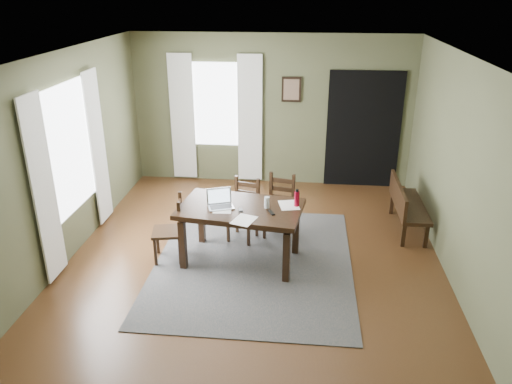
# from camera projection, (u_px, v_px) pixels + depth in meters

# --- Properties ---
(ground) EXTENTS (5.00, 6.00, 0.01)m
(ground) POSITION_uv_depth(u_px,v_px,m) (254.00, 262.00, 6.72)
(ground) COLOR #492C16
(room_shell) EXTENTS (5.02, 6.02, 2.71)m
(room_shell) POSITION_uv_depth(u_px,v_px,m) (253.00, 133.00, 6.02)
(room_shell) COLOR #505436
(room_shell) RESTS_ON ground
(rug) EXTENTS (2.60, 3.20, 0.01)m
(rug) POSITION_uv_depth(u_px,v_px,m) (254.00, 262.00, 6.71)
(rug) COLOR #3F3F3F
(rug) RESTS_ON ground
(dining_table) EXTENTS (1.68, 1.14, 0.79)m
(dining_table) POSITION_uv_depth(u_px,v_px,m) (241.00, 213.00, 6.49)
(dining_table) COLOR black
(dining_table) RESTS_ON rug
(chair_end) EXTENTS (0.46, 0.46, 0.91)m
(chair_end) POSITION_uv_depth(u_px,v_px,m) (171.00, 230.00, 6.62)
(chair_end) COLOR black
(chair_end) RESTS_ON rug
(chair_back_left) EXTENTS (0.49, 0.49, 0.90)m
(chair_back_left) POSITION_uv_depth(u_px,v_px,m) (244.00, 210.00, 7.19)
(chair_back_left) COLOR black
(chair_back_left) RESTS_ON rug
(chair_back_right) EXTENTS (0.47, 0.48, 0.91)m
(chair_back_right) POSITION_uv_depth(u_px,v_px,m) (279.00, 207.00, 7.29)
(chair_back_right) COLOR black
(chair_back_right) RESTS_ON rug
(bench) EXTENTS (0.42, 1.29, 0.73)m
(bench) POSITION_uv_depth(u_px,v_px,m) (405.00, 203.00, 7.45)
(bench) COLOR black
(bench) RESTS_ON ground
(laptop) EXTENTS (0.39, 0.35, 0.22)m
(laptop) POSITION_uv_depth(u_px,v_px,m) (220.00, 202.00, 6.45)
(laptop) COLOR #B7B7BC
(laptop) RESTS_ON dining_table
(computer_mouse) EXTENTS (0.07, 0.10, 0.03)m
(computer_mouse) POSITION_uv_depth(u_px,v_px,m) (241.00, 210.00, 6.32)
(computer_mouse) COLOR #3F3F42
(computer_mouse) RESTS_ON dining_table
(tv_remote) EXTENTS (0.11, 0.16, 0.02)m
(tv_remote) POSITION_uv_depth(u_px,v_px,m) (271.00, 212.00, 6.27)
(tv_remote) COLOR black
(tv_remote) RESTS_ON dining_table
(drinking_glass) EXTENTS (0.07, 0.07, 0.15)m
(drinking_glass) POSITION_uv_depth(u_px,v_px,m) (267.00, 202.00, 6.39)
(drinking_glass) COLOR silver
(drinking_glass) RESTS_ON dining_table
(water_bottle) EXTENTS (0.09, 0.09, 0.23)m
(water_bottle) POSITION_uv_depth(u_px,v_px,m) (297.00, 198.00, 6.43)
(water_bottle) COLOR #B50D2D
(water_bottle) RESTS_ON dining_table
(paper_a) EXTENTS (0.25, 0.31, 0.00)m
(paper_a) POSITION_uv_depth(u_px,v_px,m) (223.00, 209.00, 6.39)
(paper_a) COLOR white
(paper_a) RESTS_ON dining_table
(paper_d) EXTENTS (0.31, 0.36, 0.00)m
(paper_d) POSITION_uv_depth(u_px,v_px,m) (289.00, 205.00, 6.49)
(paper_d) COLOR white
(paper_d) RESTS_ON dining_table
(paper_e) EXTENTS (0.33, 0.38, 0.00)m
(paper_e) POSITION_uv_depth(u_px,v_px,m) (244.00, 220.00, 6.08)
(paper_e) COLOR white
(paper_e) RESTS_ON dining_table
(window_left) EXTENTS (0.01, 1.30, 1.70)m
(window_left) POSITION_uv_depth(u_px,v_px,m) (69.00, 149.00, 6.57)
(window_left) COLOR white
(window_left) RESTS_ON ground
(window_back) EXTENTS (1.00, 0.01, 1.50)m
(window_back) POSITION_uv_depth(u_px,v_px,m) (216.00, 105.00, 8.97)
(window_back) COLOR white
(window_back) RESTS_ON ground
(curtain_left_near) EXTENTS (0.03, 0.48, 2.30)m
(curtain_left_near) POSITION_uv_depth(u_px,v_px,m) (44.00, 190.00, 5.91)
(curtain_left_near) COLOR silver
(curtain_left_near) RESTS_ON ground
(curtain_left_far) EXTENTS (0.03, 0.48, 2.30)m
(curtain_left_far) POSITION_uv_depth(u_px,v_px,m) (98.00, 148.00, 7.41)
(curtain_left_far) COLOR silver
(curtain_left_far) RESTS_ON ground
(curtain_back_left) EXTENTS (0.44, 0.03, 2.30)m
(curtain_back_left) POSITION_uv_depth(u_px,v_px,m) (183.00, 118.00, 9.10)
(curtain_back_left) COLOR silver
(curtain_back_left) RESTS_ON ground
(curtain_back_right) EXTENTS (0.44, 0.03, 2.30)m
(curtain_back_right) POSITION_uv_depth(u_px,v_px,m) (250.00, 119.00, 8.98)
(curtain_back_right) COLOR silver
(curtain_back_right) RESTS_ON ground
(framed_picture) EXTENTS (0.34, 0.03, 0.44)m
(framed_picture) POSITION_uv_depth(u_px,v_px,m) (291.00, 89.00, 8.72)
(framed_picture) COLOR black
(framed_picture) RESTS_ON ground
(doorway_back) EXTENTS (1.30, 0.03, 2.10)m
(doorway_back) POSITION_uv_depth(u_px,v_px,m) (363.00, 130.00, 8.88)
(doorway_back) COLOR black
(doorway_back) RESTS_ON ground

